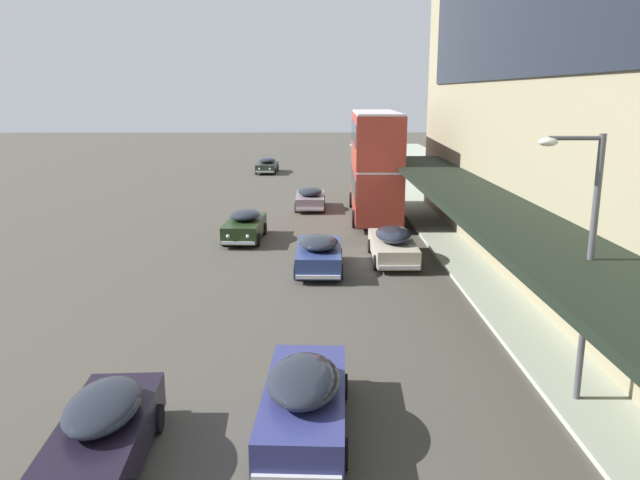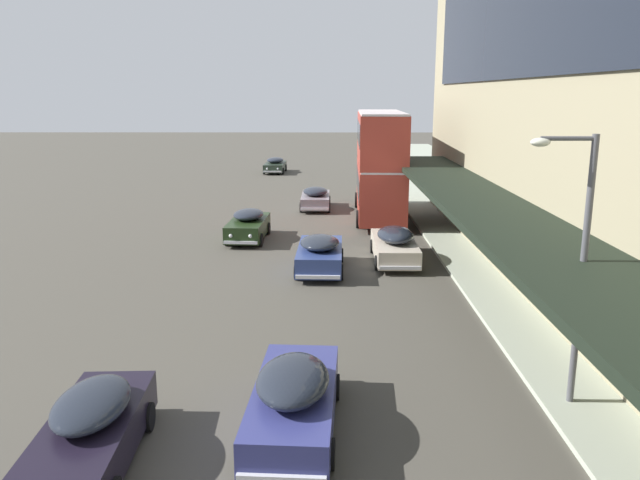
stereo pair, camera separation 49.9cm
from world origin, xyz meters
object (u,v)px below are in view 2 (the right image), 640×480
object	(u,v)px
sedan_oncoming_rear	(248,225)
sedan_lead_near	(395,244)
sedan_second_near	(275,165)
sedan_lead_mid	(320,253)
street_lamp	(577,250)
sedan_trailing_mid	(91,431)
sedan_trailing_near	(316,198)
sedan_oncoming_front	(294,398)
transit_bus_kerbside_front	(380,161)

from	to	relation	value
sedan_oncoming_rear	sedan_lead_near	size ratio (longest dim) A/B	0.91
sedan_lead_near	sedan_second_near	xyz separation A→B (m)	(-7.82, 32.25, -0.07)
sedan_lead_near	sedan_lead_mid	bearing A→B (deg)	-155.15
sedan_second_near	street_lamp	bearing A→B (deg)	-77.13
sedan_trailing_mid	sedan_trailing_near	xyz separation A→B (m)	(4.11, 28.91, -0.05)
sedan_oncoming_front	sedan_trailing_near	size ratio (longest dim) A/B	1.13
sedan_lead_near	sedan_lead_mid	distance (m)	3.67
sedan_second_near	sedan_lead_mid	size ratio (longest dim) A/B	1.00
sedan_oncoming_rear	sedan_lead_mid	world-z (taller)	sedan_oncoming_rear
sedan_oncoming_front	sedan_trailing_mid	xyz separation A→B (m)	(-4.00, -1.37, -0.03)
sedan_second_near	transit_bus_kerbside_front	bearing A→B (deg)	-70.06
street_lamp	sedan_trailing_near	bearing A→B (deg)	103.42
sedan_oncoming_front	sedan_second_near	distance (m)	46.87
sedan_oncoming_front	transit_bus_kerbside_front	bearing A→B (deg)	80.81
sedan_trailing_mid	sedan_trailing_near	world-z (taller)	sedan_trailing_mid
sedan_trailing_mid	sedan_lead_mid	distance (m)	14.97
sedan_oncoming_rear	street_lamp	bearing A→B (deg)	-61.22
sedan_oncoming_rear	sedan_trailing_near	world-z (taller)	sedan_oncoming_rear
street_lamp	sedan_lead_mid	bearing A→B (deg)	116.69
sedan_lead_near	sedan_lead_mid	xyz separation A→B (m)	(-3.33, -1.54, -0.01)
sedan_second_near	street_lamp	distance (m)	46.84
sedan_trailing_near	sedan_lead_mid	size ratio (longest dim) A/B	0.96
sedan_oncoming_rear	sedan_second_near	distance (m)	28.02
transit_bus_kerbside_front	sedan_oncoming_rear	xyz separation A→B (m)	(-7.23, -5.96, -2.63)
sedan_lead_near	sedan_trailing_near	distance (m)	13.61
sedan_oncoming_rear	sedan_oncoming_front	distance (m)	18.97
transit_bus_kerbside_front	sedan_lead_near	world-z (taller)	transit_bus_kerbside_front
sedan_second_near	sedan_lead_mid	xyz separation A→B (m)	(4.49, -33.79, 0.05)
sedan_lead_mid	transit_bus_kerbside_front	bearing A→B (deg)	73.39
sedan_oncoming_front	street_lamp	xyz separation A→B (m)	(6.40, 1.15, 3.08)
sedan_oncoming_rear	sedan_lead_near	bearing A→B (deg)	-31.04
sedan_oncoming_front	sedan_trailing_near	xyz separation A→B (m)	(0.10, 27.54, -0.08)
sedan_trailing_mid	sedan_lead_mid	size ratio (longest dim) A/B	1.03
transit_bus_kerbside_front	sedan_trailing_near	world-z (taller)	transit_bus_kerbside_front
sedan_trailing_mid	sedan_oncoming_front	bearing A→B (deg)	18.92
sedan_oncoming_rear	transit_bus_kerbside_front	bearing A→B (deg)	39.50
sedan_trailing_mid	sedan_lead_near	bearing A→B (deg)	63.70
sedan_oncoming_rear	street_lamp	world-z (taller)	street_lamp
sedan_trailing_near	sedan_lead_mid	bearing A→B (deg)	-88.49
sedan_oncoming_front	sedan_lead_near	size ratio (longest dim) A/B	1.01
sedan_lead_near	sedan_trailing_near	size ratio (longest dim) A/B	1.12
sedan_trailing_near	sedan_second_near	xyz separation A→B (m)	(-4.11, 19.16, -0.01)
transit_bus_kerbside_front	sedan_lead_mid	xyz separation A→B (m)	(-3.50, -11.75, -2.64)
sedan_oncoming_front	sedan_trailing_near	bearing A→B (deg)	89.79
sedan_trailing_mid	sedan_oncoming_rear	bearing A→B (deg)	87.82
sedan_lead_mid	sedan_oncoming_rear	bearing A→B (deg)	122.80
sedan_oncoming_rear	sedan_lead_near	world-z (taller)	sedan_lead_near
sedan_trailing_mid	sedan_lead_near	size ratio (longest dim) A/B	0.95
transit_bus_kerbside_front	sedan_oncoming_front	distance (m)	25.11
sedan_trailing_mid	sedan_second_near	size ratio (longest dim) A/B	1.04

